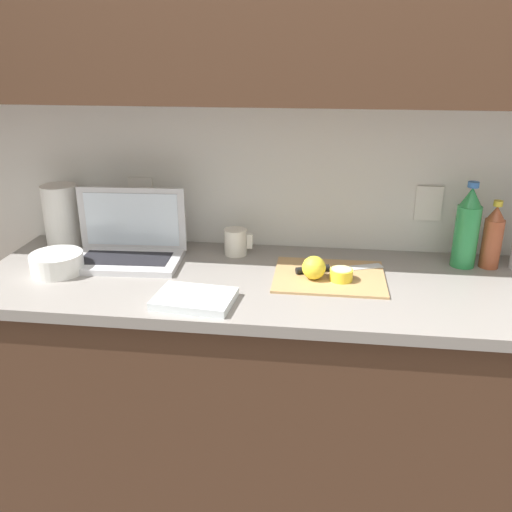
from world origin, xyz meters
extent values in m
plane|color=#564C47|center=(0.00, 0.00, 0.00)|extent=(12.00, 12.00, 0.00)
cube|color=white|center=(0.00, 0.34, 1.30)|extent=(5.20, 0.06, 2.60)
cube|color=white|center=(-0.82, 0.30, 1.08)|extent=(0.09, 0.01, 0.12)
cube|color=white|center=(0.20, 0.30, 1.08)|extent=(0.09, 0.01, 0.12)
cube|color=#472D1E|center=(0.00, 0.00, 0.43)|extent=(2.42, 0.58, 0.86)
cube|color=gray|center=(0.00, 0.00, 0.88)|extent=(2.49, 0.62, 0.03)
cube|color=silver|center=(-0.81, 0.06, 0.91)|extent=(0.37, 0.24, 0.02)
cube|color=black|center=(-0.81, 0.06, 0.92)|extent=(0.30, 0.14, 0.00)
cube|color=silver|center=(-0.81, 0.17, 1.02)|extent=(0.37, 0.03, 0.22)
cube|color=silver|center=(-0.81, 0.16, 1.02)|extent=(0.33, 0.02, 0.19)
cube|color=tan|center=(-0.13, 0.03, 0.90)|extent=(0.35, 0.28, 0.01)
cube|color=silver|center=(-0.05, 0.10, 0.91)|extent=(0.18, 0.10, 0.00)
cylinder|color=black|center=(-0.18, 0.05, 0.92)|extent=(0.11, 0.06, 0.02)
cylinder|color=yellow|center=(-0.09, 0.00, 0.92)|extent=(0.07, 0.07, 0.04)
cylinder|color=#F4EAA3|center=(-0.09, 0.00, 0.94)|extent=(0.06, 0.06, 0.00)
sphere|color=yellow|center=(-0.18, 0.00, 0.94)|extent=(0.07, 0.07, 0.07)
cylinder|color=#A34C2D|center=(0.39, 0.19, 0.98)|extent=(0.06, 0.06, 0.16)
cone|color=#A34C2D|center=(0.39, 0.19, 1.08)|extent=(0.06, 0.06, 0.05)
cylinder|color=gold|center=(0.39, 0.19, 1.11)|extent=(0.03, 0.03, 0.02)
cylinder|color=#2D934C|center=(0.31, 0.19, 1.00)|extent=(0.08, 0.08, 0.21)
cone|color=#2D934C|center=(0.31, 0.19, 1.13)|extent=(0.07, 0.07, 0.06)
cylinder|color=#3366B2|center=(0.31, 0.19, 1.17)|extent=(0.04, 0.04, 0.02)
cylinder|color=silver|center=(-0.46, 0.20, 0.94)|extent=(0.08, 0.08, 0.09)
cube|color=silver|center=(-0.41, 0.20, 0.95)|extent=(0.02, 0.01, 0.05)
cylinder|color=white|center=(-1.00, -0.03, 0.93)|extent=(0.17, 0.17, 0.07)
cylinder|color=white|center=(-1.10, 0.22, 1.01)|extent=(0.13, 0.13, 0.22)
cube|color=white|center=(-0.51, -0.20, 0.91)|extent=(0.23, 0.18, 0.02)
camera|label=1|loc=(-0.16, -1.56, 1.58)|focal=38.00mm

